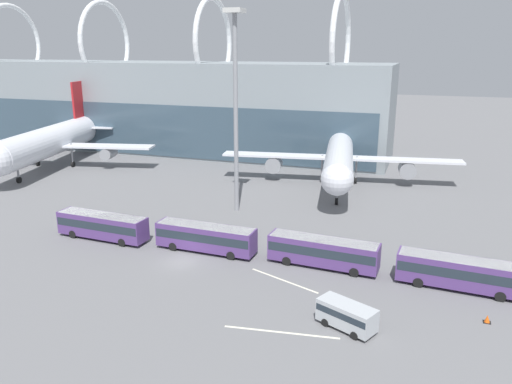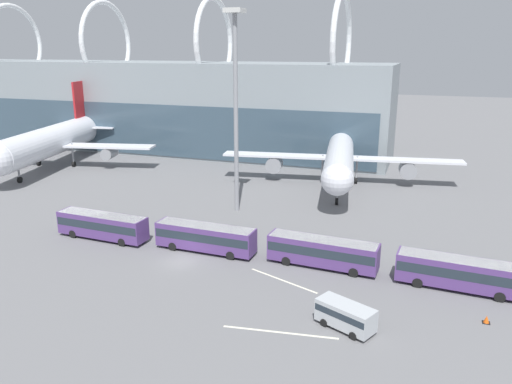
# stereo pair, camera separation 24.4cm
# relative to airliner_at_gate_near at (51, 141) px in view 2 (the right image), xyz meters

# --- Properties ---
(ground_plane) EXTENTS (440.00, 440.00, 0.00)m
(ground_plane) POSITION_rel_airliner_at_gate_near_xyz_m (44.75, -32.00, -5.32)
(ground_plane) COLOR slate
(terminal_building) EXTENTS (158.10, 19.52, 33.27)m
(terminal_building) POSITION_rel_airliner_at_gate_near_xyz_m (-16.61, 24.75, 5.04)
(terminal_building) COLOR gray
(terminal_building) RESTS_ON ground_plane
(airliner_at_gate_near) EXTENTS (40.10, 38.22, 15.81)m
(airliner_at_gate_near) POSITION_rel_airliner_at_gate_near_xyz_m (0.00, 0.00, 0.00)
(airliner_at_gate_near) COLOR silver
(airliner_at_gate_near) RESTS_ON ground_plane
(airliner_at_gate_far) EXTENTS (40.94, 38.48, 13.30)m
(airliner_at_gate_far) POSITION_rel_airliner_at_gate_near_xyz_m (55.34, 6.53, -0.15)
(airliner_at_gate_far) COLOR silver
(airliner_at_gate_far) RESTS_ON ground_plane
(shuttle_bus_0) EXTENTS (11.96, 3.18, 3.15)m
(shuttle_bus_0) POSITION_rel_airliner_at_gate_near_xyz_m (32.47, -29.00, -3.46)
(shuttle_bus_0) COLOR #56387A
(shuttle_bus_0) RESTS_ON ground_plane
(shuttle_bus_1) EXTENTS (11.92, 2.98, 3.15)m
(shuttle_bus_1) POSITION_rel_airliner_at_gate_near_xyz_m (46.13, -28.43, -3.46)
(shuttle_bus_1) COLOR #56387A
(shuttle_bus_1) RESTS_ON ground_plane
(shuttle_bus_2) EXTENTS (11.99, 3.35, 3.15)m
(shuttle_bus_2) POSITION_rel_airliner_at_gate_near_xyz_m (59.79, -28.15, -3.46)
(shuttle_bus_2) COLOR #56387A
(shuttle_bus_2) RESTS_ON ground_plane
(shuttle_bus_3) EXTENTS (12.00, 3.44, 3.15)m
(shuttle_bus_3) POSITION_rel_airliner_at_gate_near_xyz_m (73.45, -28.92, -3.46)
(shuttle_bus_3) COLOR #56387A
(shuttle_bus_3) RESTS_ON ground_plane
(service_van_foreground) EXTENTS (5.39, 3.94, 2.24)m
(service_van_foreground) POSITION_rel_airliner_at_gate_near_xyz_m (64.21, -39.71, -4.00)
(service_van_foreground) COLOR #B2B7BC
(service_van_foreground) RESTS_ON ground_plane
(floodlight_mast) EXTENTS (2.43, 2.43, 27.73)m
(floodlight_mast) POSITION_rel_airliner_at_gate_near_xyz_m (44.02, -13.12, 11.82)
(floodlight_mast) COLOR gray
(floodlight_mast) RESTS_ON ground_plane
(lane_stripe_3) EXTENTS (9.64, 1.57, 0.01)m
(lane_stripe_3) POSITION_rel_airliner_at_gate_near_xyz_m (59.23, -42.11, -5.32)
(lane_stripe_3) COLOR silver
(lane_stripe_3) RESTS_ON ground_plane
(lane_stripe_4) EXTENTS (7.92, 3.36, 0.01)m
(lane_stripe_4) POSITION_rel_airliner_at_gate_near_xyz_m (56.77, -32.78, -5.32)
(lane_stripe_4) COLOR silver
(lane_stripe_4) RESTS_ON ground_plane
(traffic_cone_0) EXTENTS (0.64, 0.64, 0.68)m
(traffic_cone_0) POSITION_rel_airliner_at_gate_near_xyz_m (75.55, -34.79, -4.99)
(traffic_cone_0) COLOR black
(traffic_cone_0) RESTS_ON ground_plane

